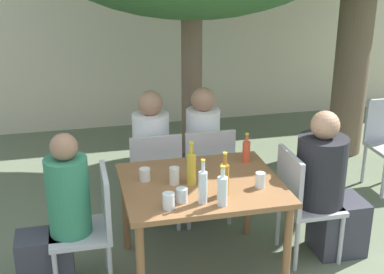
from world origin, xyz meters
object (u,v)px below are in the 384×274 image
(person_seated_3, at_px, (200,156))
(water_bottle_4, at_px, (203,186))
(person_seated_1, at_px, (328,191))
(oil_cruet_3, at_px, (191,168))
(dining_table_front, at_px, (201,193))
(patio_chair_2, at_px, (155,174))
(drinking_glass_2, at_px, (260,180))
(amber_bottle_2, at_px, (225,179))
(soda_bottle_0, at_px, (246,151))
(drinking_glass_3, at_px, (169,201))
(patio_chair_1, at_px, (301,198))
(person_seated_0, at_px, (58,224))
(water_bottle_1, at_px, (222,190))
(patio_chair_0, at_px, (92,222))
(drinking_glass_0, at_px, (145,175))
(patio_chair_3, at_px, (207,169))
(person_seated_2, at_px, (150,161))
(drinking_glass_4, at_px, (182,195))
(drinking_glass_1, at_px, (174,176))

(person_seated_3, height_order, water_bottle_4, person_seated_3)
(person_seated_1, bearing_deg, oil_cruet_3, 90.43)
(oil_cruet_3, bearing_deg, dining_table_front, 6.19)
(patio_chair_2, distance_m, drinking_glass_2, 1.14)
(oil_cruet_3, bearing_deg, amber_bottle_2, -51.95)
(patio_chair_2, relative_size, person_seated_1, 0.74)
(soda_bottle_0, xyz_separation_m, drinking_glass_3, (-0.76, -0.64, -0.04))
(person_seated_1, relative_size, water_bottle_4, 3.85)
(person_seated_3, bearing_deg, patio_chair_1, 121.36)
(person_seated_0, relative_size, soda_bottle_0, 4.99)
(amber_bottle_2, relative_size, drinking_glass_2, 2.87)
(dining_table_front, height_order, water_bottle_4, water_bottle_4)
(water_bottle_1, relative_size, drinking_glass_2, 2.55)
(patio_chair_0, distance_m, patio_chair_2, 0.93)
(drinking_glass_0, distance_m, drinking_glass_2, 0.86)
(soda_bottle_0, bearing_deg, patio_chair_3, 116.06)
(patio_chair_0, relative_size, water_bottle_1, 3.17)
(person_seated_2, bearing_deg, water_bottle_4, 97.35)
(water_bottle_4, distance_m, drinking_glass_4, 0.16)
(person_seated_2, height_order, amber_bottle_2, person_seated_2)
(dining_table_front, relative_size, drinking_glass_2, 10.39)
(patio_chair_1, relative_size, drinking_glass_1, 7.08)
(drinking_glass_0, height_order, drinking_glass_4, drinking_glass_4)
(person_seated_2, bearing_deg, amber_bottle_2, 105.84)
(soda_bottle_0, bearing_deg, person_seated_2, 135.66)
(drinking_glass_0, bearing_deg, drinking_glass_2, -21.10)
(patio_chair_1, height_order, drinking_glass_1, patio_chair_1)
(water_bottle_1, xyz_separation_m, amber_bottle_2, (0.06, 0.14, 0.01))
(patio_chair_0, relative_size, person_seated_0, 0.75)
(oil_cruet_3, distance_m, drinking_glass_1, 0.14)
(dining_table_front, relative_size, person_seated_0, 0.96)
(person_seated_2, bearing_deg, patio_chair_3, 153.56)
(drinking_glass_2, xyz_separation_m, drinking_glass_4, (-0.60, -0.09, -0.01))
(person_seated_0, height_order, person_seated_2, person_seated_2)
(patio_chair_2, height_order, drinking_glass_0, patio_chair_2)
(patio_chair_3, height_order, drinking_glass_4, patio_chair_3)
(dining_table_front, height_order, oil_cruet_3, oil_cruet_3)
(person_seated_1, height_order, drinking_glass_3, person_seated_1)
(patio_chair_1, height_order, soda_bottle_0, soda_bottle_0)
(soda_bottle_0, relative_size, drinking_glass_2, 2.16)
(person_seated_2, bearing_deg, patio_chair_0, 58.58)
(water_bottle_1, distance_m, drinking_glass_4, 0.29)
(patio_chair_3, bearing_deg, oil_cruet_3, 66.81)
(person_seated_2, bearing_deg, patio_chair_1, 137.80)
(oil_cruet_3, bearing_deg, patio_chair_1, 0.54)
(person_seated_3, bearing_deg, person_seated_2, 0.29)
(water_bottle_1, bearing_deg, patio_chair_1, 26.24)
(patio_chair_0, distance_m, drinking_glass_3, 0.68)
(person_seated_0, bearing_deg, soda_bottle_0, 100.92)
(dining_table_front, distance_m, drinking_glass_4, 0.37)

